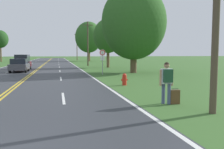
{
  "coord_description": "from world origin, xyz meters",
  "views": [
    {
      "loc": [
        2.7,
        -3.81,
        2.09
      ],
      "look_at": [
        5.74,
        9.46,
        0.91
      ],
      "focal_mm": 38.0,
      "sensor_mm": 36.0,
      "label": 1
    }
  ],
  "objects_px": {
    "tree_behind_sign": "(134,23)",
    "tree_mid_treeline": "(108,36)",
    "car_maroon_van_mid_near": "(23,62)",
    "suitcase": "(175,97)",
    "tree_far_back": "(0,39)",
    "hitchhiker_person": "(167,79)",
    "tree_right_cluster": "(89,37)",
    "traffic_sign": "(102,56)",
    "car_dark_grey_sedan_approaching": "(19,65)",
    "fire_hydrant": "(124,79)"
  },
  "relations": [
    {
      "from": "car_maroon_van_mid_near",
      "to": "hitchhiker_person",
      "type": "bearing_deg",
      "value": -158.82
    },
    {
      "from": "car_maroon_van_mid_near",
      "to": "fire_hydrant",
      "type": "bearing_deg",
      "value": -153.25
    },
    {
      "from": "hitchhiker_person",
      "to": "traffic_sign",
      "type": "distance_m",
      "value": 14.33
    },
    {
      "from": "hitchhiker_person",
      "to": "car_dark_grey_sedan_approaching",
      "type": "bearing_deg",
      "value": 28.05
    },
    {
      "from": "traffic_sign",
      "to": "car_dark_grey_sedan_approaching",
      "type": "distance_m",
      "value": 10.42
    },
    {
      "from": "car_dark_grey_sedan_approaching",
      "to": "tree_right_cluster",
      "type": "bearing_deg",
      "value": -18.63
    },
    {
      "from": "tree_behind_sign",
      "to": "tree_right_cluster",
      "type": "relative_size",
      "value": 0.86
    },
    {
      "from": "traffic_sign",
      "to": "hitchhiker_person",
      "type": "bearing_deg",
      "value": -89.86
    },
    {
      "from": "fire_hydrant",
      "to": "tree_far_back",
      "type": "height_order",
      "value": "tree_far_back"
    },
    {
      "from": "suitcase",
      "to": "fire_hydrant",
      "type": "height_order",
      "value": "fire_hydrant"
    },
    {
      "from": "traffic_sign",
      "to": "tree_right_cluster",
      "type": "bearing_deg",
      "value": 84.46
    },
    {
      "from": "tree_mid_treeline",
      "to": "car_maroon_van_mid_near",
      "type": "height_order",
      "value": "tree_mid_treeline"
    },
    {
      "from": "traffic_sign",
      "to": "tree_mid_treeline",
      "type": "xyz_separation_m",
      "value": [
        3.22,
        12.55,
        2.92
      ]
    },
    {
      "from": "tree_far_back",
      "to": "car_maroon_van_mid_near",
      "type": "height_order",
      "value": "tree_far_back"
    },
    {
      "from": "hitchhiker_person",
      "to": "car_dark_grey_sedan_approaching",
      "type": "relative_size",
      "value": 0.44
    },
    {
      "from": "tree_right_cluster",
      "to": "car_dark_grey_sedan_approaching",
      "type": "bearing_deg",
      "value": -108.7
    },
    {
      "from": "hitchhiker_person",
      "to": "tree_far_back",
      "type": "xyz_separation_m",
      "value": [
        -19.05,
        58.83,
        4.87
      ]
    },
    {
      "from": "fire_hydrant",
      "to": "tree_far_back",
      "type": "relative_size",
      "value": 0.1
    },
    {
      "from": "tree_right_cluster",
      "to": "traffic_sign",
      "type": "bearing_deg",
      "value": -95.54
    },
    {
      "from": "suitcase",
      "to": "car_maroon_van_mid_near",
      "type": "bearing_deg",
      "value": 25.04
    },
    {
      "from": "tree_right_cluster",
      "to": "car_dark_grey_sedan_approaching",
      "type": "height_order",
      "value": "tree_right_cluster"
    },
    {
      "from": "hitchhiker_person",
      "to": "tree_behind_sign",
      "type": "xyz_separation_m",
      "value": [
        3.81,
        16.12,
        4.44
      ]
    },
    {
      "from": "hitchhiker_person",
      "to": "tree_far_back",
      "type": "distance_m",
      "value": 62.03
    },
    {
      "from": "traffic_sign",
      "to": "car_maroon_van_mid_near",
      "type": "bearing_deg",
      "value": 130.03
    },
    {
      "from": "hitchhiker_person",
      "to": "tree_right_cluster",
      "type": "xyz_separation_m",
      "value": [
        4.22,
        58.21,
        5.69
      ]
    },
    {
      "from": "tree_behind_sign",
      "to": "car_maroon_van_mid_near",
      "type": "distance_m",
      "value": 16.31
    },
    {
      "from": "suitcase",
      "to": "fire_hydrant",
      "type": "bearing_deg",
      "value": 8.38
    },
    {
      "from": "hitchhiker_person",
      "to": "tree_behind_sign",
      "type": "height_order",
      "value": "tree_behind_sign"
    },
    {
      "from": "tree_behind_sign",
      "to": "tree_far_back",
      "type": "distance_m",
      "value": 48.45
    },
    {
      "from": "hitchhiker_person",
      "to": "car_dark_grey_sedan_approaching",
      "type": "xyz_separation_m",
      "value": [
        -8.72,
        19.96,
        -0.28
      ]
    },
    {
      "from": "suitcase",
      "to": "traffic_sign",
      "type": "distance_m",
      "value": 14.45
    },
    {
      "from": "suitcase",
      "to": "tree_far_back",
      "type": "height_order",
      "value": "tree_far_back"
    },
    {
      "from": "tree_behind_sign",
      "to": "car_dark_grey_sedan_approaching",
      "type": "xyz_separation_m",
      "value": [
        -12.53,
        3.84,
        -4.72
      ]
    },
    {
      "from": "fire_hydrant",
      "to": "car_dark_grey_sedan_approaching",
      "type": "relative_size",
      "value": 0.2
    },
    {
      "from": "suitcase",
      "to": "tree_far_back",
      "type": "relative_size",
      "value": 0.08
    },
    {
      "from": "suitcase",
      "to": "tree_right_cluster",
      "type": "relative_size",
      "value": 0.06
    },
    {
      "from": "tree_right_cluster",
      "to": "tree_far_back",
      "type": "distance_m",
      "value": 23.3
    },
    {
      "from": "car_maroon_van_mid_near",
      "to": "tree_right_cluster",
      "type": "bearing_deg",
      "value": -20.57
    },
    {
      "from": "fire_hydrant",
      "to": "tree_mid_treeline",
      "type": "height_order",
      "value": "tree_mid_treeline"
    },
    {
      "from": "traffic_sign",
      "to": "tree_right_cluster",
      "type": "relative_size",
      "value": 0.23
    },
    {
      "from": "suitcase",
      "to": "tree_behind_sign",
      "type": "height_order",
      "value": "tree_behind_sign"
    },
    {
      "from": "fire_hydrant",
      "to": "tree_right_cluster",
      "type": "height_order",
      "value": "tree_right_cluster"
    },
    {
      "from": "tree_right_cluster",
      "to": "fire_hydrant",
      "type": "bearing_deg",
      "value": -94.72
    },
    {
      "from": "tree_behind_sign",
      "to": "tree_mid_treeline",
      "type": "height_order",
      "value": "tree_behind_sign"
    },
    {
      "from": "tree_right_cluster",
      "to": "car_maroon_van_mid_near",
      "type": "xyz_separation_m",
      "value": [
        -13.29,
        -33.15,
        -5.74
      ]
    },
    {
      "from": "fire_hydrant",
      "to": "tree_right_cluster",
      "type": "relative_size",
      "value": 0.07
    },
    {
      "from": "tree_mid_treeline",
      "to": "tree_right_cluster",
      "type": "relative_size",
      "value": 0.67
    },
    {
      "from": "suitcase",
      "to": "car_maroon_van_mid_near",
      "type": "xyz_separation_m",
      "value": [
        -9.43,
        25.11,
        0.73
      ]
    },
    {
      "from": "fire_hydrant",
      "to": "car_dark_grey_sedan_approaching",
      "type": "height_order",
      "value": "car_dark_grey_sedan_approaching"
    },
    {
      "from": "fire_hydrant",
      "to": "tree_mid_treeline",
      "type": "xyz_separation_m",
      "value": [
        3.26,
        20.7,
        4.42
      ]
    }
  ]
}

